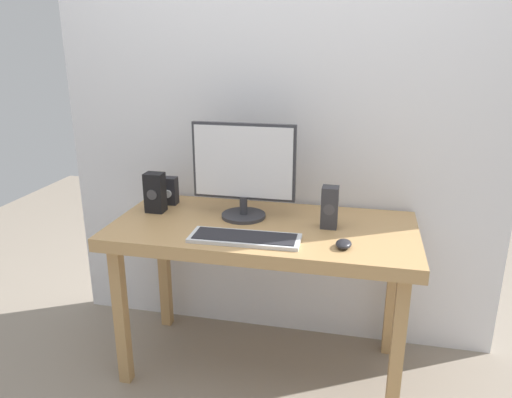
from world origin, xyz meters
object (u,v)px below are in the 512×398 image
Objects in this scene: desk at (263,240)px; audio_controller at (170,191)px; monitor at (244,169)px; keyboard_primary at (245,238)px; speaker_right at (330,207)px; mouse at (344,244)px; speaker_left at (155,193)px.

audio_controller is at bearing 160.34° from desk.
keyboard_primary is (0.07, -0.28, -0.22)m from monitor.
desk is 0.34m from speaker_right.
speaker_left is (-0.92, 0.24, 0.08)m from mouse.
desk is 2.84× the size of monitor.
keyboard_primary is 2.43× the size of speaker_left.
mouse is at bearing -14.76° from speaker_left.
speaker_left is at bearing -100.90° from audio_controller.
audio_controller is (-0.89, 0.37, 0.05)m from mouse.
keyboard_primary is at bearing -26.43° from speaker_left.
keyboard_primary is at bearing -145.77° from speaker_right.
speaker_right is at bearing -1.86° from speaker_left.
mouse is at bearing 1.60° from keyboard_primary.
mouse reaches higher than keyboard_primary.
speaker_left is at bearing 173.69° from desk.
mouse is at bearing -28.90° from monitor.
monitor is at bearing 155.82° from mouse.
speaker_left is (-0.51, 0.25, 0.09)m from keyboard_primary.
monitor reaches higher than keyboard_primary.
desk is at bearing -37.28° from monitor.
audio_controller is at bearing 79.10° from speaker_left.
monitor is 0.46m from speaker_left.
speaker_left is (-0.84, 0.03, 0.00)m from speaker_right.
keyboard_primary is 0.62m from audio_controller.
speaker_right is (0.33, 0.23, 0.09)m from keyboard_primary.
monitor reaches higher than audio_controller.
speaker_right reaches higher than keyboard_primary.
audio_controller is (-0.41, 0.10, -0.16)m from monitor.
desk is at bearing -19.66° from audio_controller.
desk is 0.34m from monitor.
desk is at bearing 158.64° from mouse.
speaker_left reaches higher than keyboard_primary.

